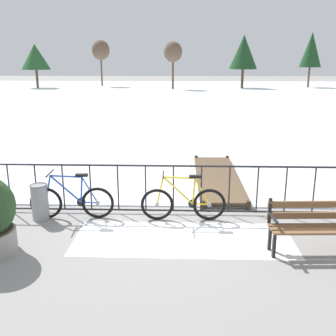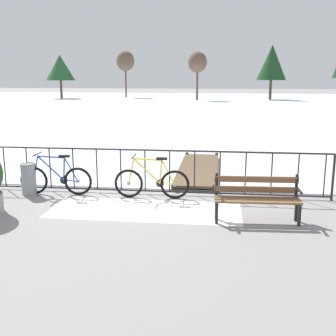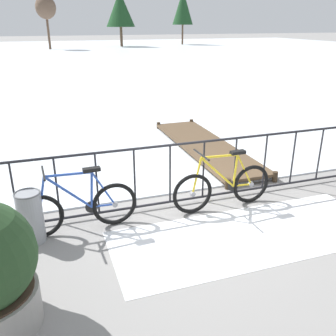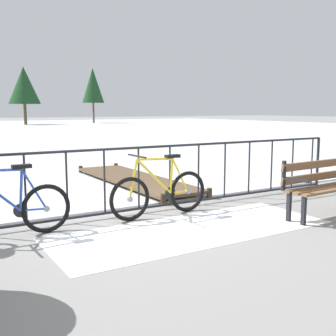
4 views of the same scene
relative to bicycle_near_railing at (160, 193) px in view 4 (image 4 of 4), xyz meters
The scene contains 9 objects.
ground_plane 0.69m from the bicycle_near_railing, 148.01° to the left, with size 160.00×160.00×0.00m, color gray.
snow_patch 0.96m from the bicycle_near_railing, 89.97° to the right, with size 3.94×1.48×0.01m, color white.
railing_fence 0.62m from the bicycle_near_railing, 148.01° to the left, with size 9.06×0.06×1.07m.
bicycle_near_railing is the anchor object (origin of this frame).
bicycle_second 2.26m from the bicycle_near_railing, behind, with size 1.71×0.52×0.97m.
park_bench 2.55m from the bicycle_near_railing, 29.27° to the right, with size 1.62×0.56×0.89m.
wooden_dock 2.85m from the bicycle_near_railing, 71.23° to the left, with size 1.10×4.26×0.20m.
tree_west_mid 45.11m from the bicycle_near_railing, 69.92° to the left, with size 2.59×2.59×6.50m.
tree_centre 41.42m from the bicycle_near_railing, 80.07° to the left, with size 3.32×3.32×6.10m.
Camera 4 is at (-2.67, -5.74, 1.64)m, focal length 44.50 mm.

